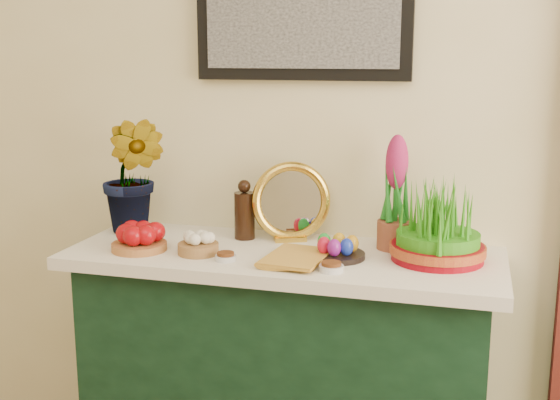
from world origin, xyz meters
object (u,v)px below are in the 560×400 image
object	(u,v)px
mirror	(291,203)
wheatgrass_sabzeh	(438,227)
sideboard	(284,383)
hyacinth_green	(133,156)
book	(269,254)

from	to	relation	value
mirror	wheatgrass_sabzeh	distance (m)	0.51
sideboard	wheatgrass_sabzeh	bearing A→B (deg)	3.23
hyacinth_green	sideboard	bearing A→B (deg)	-6.16
sideboard	mirror	size ratio (longest dim) A/B	4.75
hyacinth_green	book	distance (m)	0.64
hyacinth_green	book	world-z (taller)	hyacinth_green
sideboard	hyacinth_green	bearing A→B (deg)	171.19
mirror	wheatgrass_sabzeh	xyz separation A→B (m)	(0.50, -0.11, -0.03)
hyacinth_green	book	size ratio (longest dim) A/B	2.33
hyacinth_green	mirror	size ratio (longest dim) A/B	2.01
hyacinth_green	wheatgrass_sabzeh	distance (m)	1.07
sideboard	book	size ratio (longest dim) A/B	5.50
sideboard	hyacinth_green	distance (m)	0.94
hyacinth_green	wheatgrass_sabzeh	world-z (taller)	hyacinth_green
sideboard	hyacinth_green	xyz separation A→B (m)	(-0.57, 0.09, 0.74)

